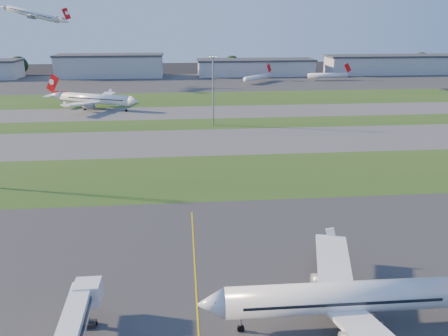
{
  "coord_description": "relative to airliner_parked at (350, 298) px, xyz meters",
  "views": [
    {
      "loc": [
        3.99,
        -53.66,
        38.72
      ],
      "look_at": [
        12.5,
        37.64,
        7.0
      ],
      "focal_mm": 35.0,
      "sensor_mm": 36.0,
      "label": 1
    }
  ],
  "objects": [
    {
      "name": "apron_far",
      "position": [
        -24.69,
        232.49,
        -4.34
      ],
      "size": [
        400.0,
        80.0,
        0.01
      ],
      "primitive_type": "cube",
      "color": "#333335",
      "rests_on": "ground"
    },
    {
      "name": "taxiway_b",
      "position": [
        -24.69,
        139.49,
        -4.34
      ],
      "size": [
        300.0,
        26.0,
        0.01
      ],
      "primitive_type": "cube",
      "color": "#515154",
      "rests_on": "ground"
    },
    {
      "name": "airliner_departing",
      "position": [
        -104.37,
        226.45,
        35.88
      ],
      "size": [
        33.8,
        28.42,
        10.63
      ],
      "rotation": [
        0.0,
        0.0,
        0.19
      ],
      "color": "white"
    },
    {
      "name": "hangar_west",
      "position": [
        -69.69,
        262.49,
        3.29
      ],
      "size": [
        71.4,
        23.0,
        15.2
      ],
      "color": "#9EA1A5",
      "rests_on": "ground"
    },
    {
      "name": "hangar_far_east",
      "position": [
        130.31,
        262.49,
        2.29
      ],
      "size": [
        96.9,
        23.0,
        13.2
      ],
      "color": "#9EA1A5",
      "rests_on": "ground"
    },
    {
      "name": "yellow_line",
      "position": [
        -19.69,
        7.49,
        -4.34
      ],
      "size": [
        0.25,
        60.0,
        0.02
      ],
      "primitive_type": "cube",
      "color": "gold",
      "rests_on": "ground"
    },
    {
      "name": "mini_jet_far",
      "position": [
        72.82,
        232.25,
        -1.06
      ],
      "size": [
        28.62,
        3.83,
        9.48
      ],
      "rotation": [
        0.0,
        0.0,
        0.02
      ],
      "color": "white",
      "rests_on": "ground"
    },
    {
      "name": "tree_far_east",
      "position": [
        160.31,
        278.49,
        3.12
      ],
      "size": [
        12.65,
        12.65,
        13.8
      ],
      "color": "black",
      "rests_on": "ground"
    },
    {
      "name": "tree_mid_east",
      "position": [
        15.31,
        276.49,
        2.47
      ],
      "size": [
        11.55,
        11.55,
        12.6
      ],
      "color": "black",
      "rests_on": "ground"
    },
    {
      "name": "airliner_taxiing",
      "position": [
        -59.62,
        149.76,
        0.31
      ],
      "size": [
        39.98,
        33.97,
        13.24
      ],
      "rotation": [
        0.0,
        0.0,
        2.74
      ],
      "color": "white",
      "rests_on": "ground"
    },
    {
      "name": "tree_mid_west",
      "position": [
        -44.69,
        273.49,
        1.49
      ],
      "size": [
        9.9,
        9.9,
        10.8
      ],
      "color": "black",
      "rests_on": "ground"
    },
    {
      "name": "apron_near",
      "position": [
        -24.69,
        7.49,
        -4.34
      ],
      "size": [
        300.0,
        70.0,
        0.01
      ],
      "primitive_type": "cube",
      "color": "#333335",
      "rests_on": "ground"
    },
    {
      "name": "tree_east",
      "position": [
        90.31,
        274.49,
        1.82
      ],
      "size": [
        10.45,
        10.45,
        11.4
      ],
      "color": "black",
      "rests_on": "ground"
    },
    {
      "name": "taxiway_a",
      "position": [
        -24.69,
        92.49,
        -4.34
      ],
      "size": [
        300.0,
        32.0,
        0.01
      ],
      "primitive_type": "cube",
      "color": "#515154",
      "rests_on": "ground"
    },
    {
      "name": "grass_strip_b",
      "position": [
        -24.69,
        117.49,
        -4.34
      ],
      "size": [
        300.0,
        18.0,
        0.01
      ],
      "primitive_type": "cube",
      "color": "#254C19",
      "rests_on": "ground"
    },
    {
      "name": "tree_west",
      "position": [
        -134.69,
        277.49,
        2.8
      ],
      "size": [
        12.1,
        12.1,
        13.2
      ],
      "color": "black",
      "rests_on": "ground"
    },
    {
      "name": "mini_jet_near",
      "position": [
        25.83,
        226.65,
        -1.06
      ],
      "size": [
        21.1,
        21.8,
        9.48
      ],
      "rotation": [
        0.0,
        0.0,
        0.8
      ],
      "color": "white",
      "rests_on": "ground"
    },
    {
      "name": "grass_strip_a",
      "position": [
        -24.69,
        59.49,
        -4.34
      ],
      "size": [
        300.0,
        34.0,
        0.01
      ],
      "primitive_type": "cube",
      "color": "#254C19",
      "rests_on": "ground"
    },
    {
      "name": "ground",
      "position": [
        -24.69,
        7.49,
        -4.34
      ],
      "size": [
        700.0,
        700.0,
        0.0
      ],
      "primitive_type": "plane",
      "color": "black",
      "rests_on": "ground"
    },
    {
      "name": "hangar_east",
      "position": [
        30.31,
        262.49,
        1.29
      ],
      "size": [
        81.6,
        23.0,
        11.2
      ],
      "color": "#9EA1A5",
      "rests_on": "ground"
    },
    {
      "name": "airliner_parked",
      "position": [
        0.0,
        0.0,
        0.0
      ],
      "size": [
        39.61,
        33.63,
        12.37
      ],
      "rotation": [
        0.0,
        0.0,
        -0.01
      ],
      "color": "white",
      "rests_on": "ground"
    },
    {
      "name": "light_mast_centre",
      "position": [
        -9.69,
        115.49,
        10.47
      ],
      "size": [
        3.2,
        0.7,
        25.8
      ],
      "color": "gray",
      "rests_on": "ground"
    },
    {
      "name": "grass_strip_c",
      "position": [
        -24.69,
        172.49,
        -4.34
      ],
      "size": [
        300.0,
        40.0,
        0.01
      ],
      "primitive_type": "cube",
      "color": "#254C19",
      "rests_on": "ground"
    }
  ]
}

